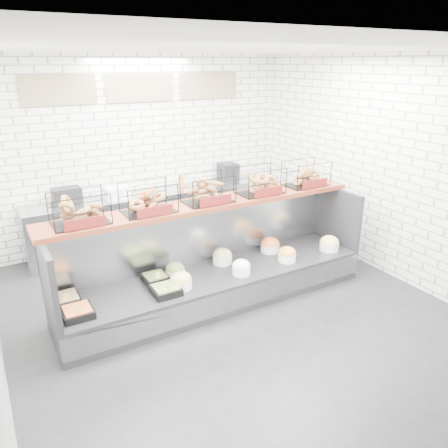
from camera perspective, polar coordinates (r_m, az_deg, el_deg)
ground at (r=5.49m, az=0.68°, el=-11.19°), size 5.50×5.50×0.00m
room_shell at (r=5.26m, az=-2.64°, el=11.45°), size 5.02×5.51×3.01m
display_case at (r=5.59m, az=-1.10°, el=-6.73°), size 4.00×0.90×1.20m
bagel_shelf at (r=5.34m, az=-2.14°, el=4.16°), size 4.10×0.50×0.40m
prep_counter at (r=7.28m, az=-9.12°, el=0.88°), size 4.00×0.60×1.20m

